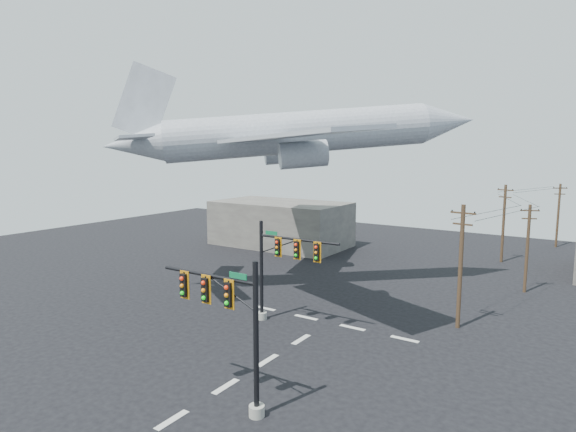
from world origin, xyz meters
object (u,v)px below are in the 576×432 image
Objects in this scene: signal_mast_near at (231,326)px; utility_pole_c at (504,222)px; airliner at (296,134)px; utility_pole_d at (558,214)px; utility_pole_b at (527,247)px; utility_pole_a at (461,264)px; signal_mast_far at (279,267)px.

utility_pole_c is at bearing 82.40° from signal_mast_near.
signal_mast_near is 0.27× the size of airliner.
utility_pole_c is at bearing -133.02° from utility_pole_d.
airliner reaches higher than utility_pole_b.
utility_pole_d is 42.45m from airliner.
signal_mast_near is 0.91× the size of utility_pole_d.
utility_pole_b is 12.57m from utility_pole_c.
utility_pole_a reaches higher than utility_pole_d.
utility_pole_a is at bearing -119.36° from utility_pole_d.
utility_pole_a is 1.07× the size of utility_pole_d.
utility_pole_c reaches higher than signal_mast_far.
utility_pole_d is at bearing 64.83° from utility_pole_b.
utility_pole_a reaches higher than utility_pole_c.
signal_mast_near is 12.24m from signal_mast_far.
signal_mast_near is 42.71m from utility_pole_c.
utility_pole_b is 0.90× the size of utility_pole_c.
signal_mast_near is at bearing -103.12° from utility_pole_a.
signal_mast_near is 19.06m from utility_pole_a.
signal_mast_near is 31.91m from utility_pole_b.
signal_mast_near is 56.72m from utility_pole_d.
utility_pole_c is 0.32× the size of airliner.
utility_pole_d reaches higher than signal_mast_near.
utility_pole_b is 0.95× the size of utility_pole_d.
signal_mast_near is at bearing -131.29° from utility_pole_b.
utility_pole_c is (-3.99, 11.91, 0.49)m from utility_pole_b.
signal_mast_near is 0.86× the size of utility_pole_c.
utility_pole_a is 12.93m from utility_pole_b.
airliner is (-3.28, 7.57, 10.13)m from signal_mast_far.
utility_pole_b is (2.89, 12.59, -0.53)m from utility_pole_a.
signal_mast_near is 1.01× the size of signal_mast_far.
utility_pole_a is at bearing -126.65° from utility_pole_b.
utility_pole_a is at bearing 29.61° from signal_mast_far.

